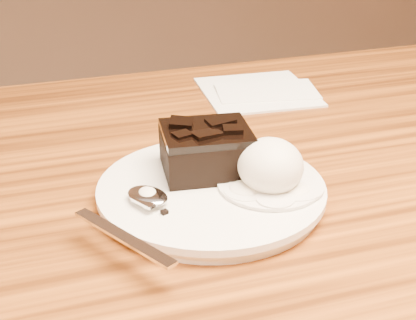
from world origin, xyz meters
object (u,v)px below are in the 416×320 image
object	(u,v)px
spoon	(148,197)
ice_cream_scoop	(270,166)
brownie	(206,153)
napkin	(257,91)
plate	(211,194)

from	to	relation	value
spoon	ice_cream_scoop	bearing A→B (deg)	-31.91
brownie	napkin	bearing A→B (deg)	57.47
spoon	napkin	distance (m)	0.35
plate	napkin	world-z (taller)	plate
plate	napkin	distance (m)	0.31
napkin	spoon	bearing A→B (deg)	-128.30
plate	brownie	xyz separation A→B (m)	(0.00, 0.03, 0.03)
spoon	plate	bearing A→B (deg)	-18.21
brownie	napkin	distance (m)	0.28
napkin	plate	bearing A→B (deg)	-120.26
plate	ice_cream_scoop	size ratio (longest dim) A/B	3.32
ice_cream_scoop	napkin	size ratio (longest dim) A/B	0.44
plate	brownie	world-z (taller)	brownie
brownie	ice_cream_scoop	xyz separation A→B (m)	(0.05, -0.05, 0.00)
brownie	napkin	world-z (taller)	brownie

